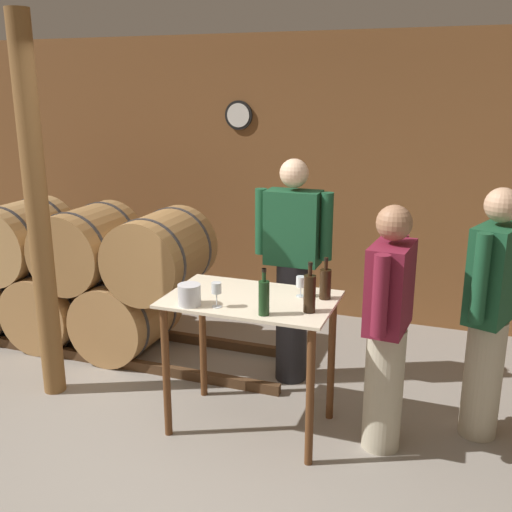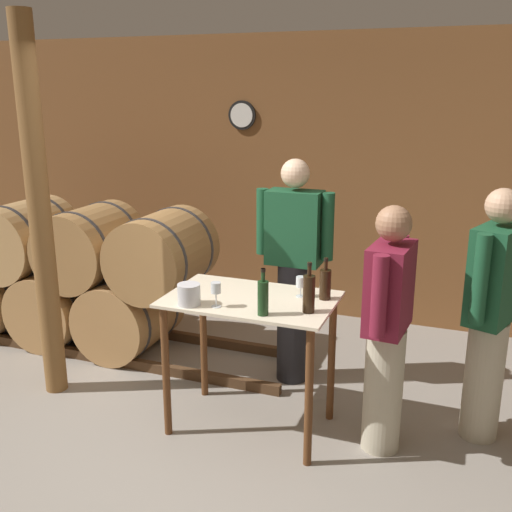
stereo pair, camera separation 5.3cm
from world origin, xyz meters
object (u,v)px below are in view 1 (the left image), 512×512
object	(u,v)px
person_visitor_with_scarf	(490,311)
wine_bottle_left	(310,292)
wine_glass_near_left	(216,289)
ice_bucket	(189,295)
person_host	(388,326)
wine_bottle_far_left	(264,297)
wine_bottle_center	(325,283)
wine_glass_near_center	(301,282)
wooden_post	(38,215)
person_visitor_bearded	(292,267)

from	to	relation	value
person_visitor_with_scarf	wine_bottle_left	bearing A→B (deg)	-152.62
wine_glass_near_left	ice_bucket	world-z (taller)	wine_glass_near_left
person_host	person_visitor_with_scarf	distance (m)	0.69
wine_bottle_far_left	wine_bottle_left	bearing A→B (deg)	30.27
person_host	wine_bottle_far_left	bearing A→B (deg)	-155.67
wine_bottle_center	wine_glass_near_center	bearing A→B (deg)	-176.15
wooden_post	ice_bucket	bearing A→B (deg)	-9.54
wine_glass_near_left	person_visitor_bearded	distance (m)	1.01
person_visitor_with_scarf	ice_bucket	bearing A→B (deg)	-158.98
wine_glass_near_center	ice_bucket	xyz separation A→B (m)	(-0.60, -0.39, -0.03)
wine_bottle_far_left	wine_bottle_center	distance (m)	0.48
wine_bottle_far_left	person_visitor_bearded	xyz separation A→B (m)	(-0.12, 1.01, -0.12)
wine_bottle_left	wine_glass_near_center	xyz separation A→B (m)	(-0.12, 0.25, -0.03)
wine_glass_near_left	person_host	xyz separation A→B (m)	(1.00, 0.29, -0.21)
wooden_post	ice_bucket	distance (m)	1.33
person_host	person_visitor_bearded	size ratio (longest dim) A/B	0.91
wooden_post	person_host	world-z (taller)	wooden_post
wine_bottle_left	wine_bottle_center	bearing A→B (deg)	82.29
wooden_post	person_visitor_with_scarf	world-z (taller)	wooden_post
wooden_post	person_host	distance (m)	2.48
ice_bucket	person_host	xyz separation A→B (m)	(1.17, 0.31, -0.16)
wine_glass_near_center	person_visitor_bearded	size ratio (longest dim) A/B	0.08
wine_bottle_center	wine_glass_near_center	distance (m)	0.16
wine_glass_near_left	wine_glass_near_center	bearing A→B (deg)	40.06
wine_bottle_left	person_visitor_bearded	distance (m)	0.95
wine_bottle_center	person_host	xyz separation A→B (m)	(0.41, -0.09, -0.20)
wine_glass_near_center	person_visitor_bearded	bearing A→B (deg)	110.94
wine_bottle_left	wine_glass_near_left	bearing A→B (deg)	-168.17
person_visitor_with_scarf	wine_bottle_center	bearing A→B (deg)	-164.45
person_host	person_visitor_bearded	xyz separation A→B (m)	(-0.81, 0.70, 0.09)
person_host	wine_glass_near_center	bearing A→B (deg)	172.46
wine_glass_near_left	person_visitor_bearded	size ratio (longest dim) A/B	0.09
wooden_post	wine_bottle_left	world-z (taller)	wooden_post
wine_glass_near_left	person_visitor_with_scarf	world-z (taller)	person_visitor_with_scarf
wine_bottle_far_left	person_host	distance (m)	0.78
wine_bottle_left	person_visitor_bearded	xyz separation A→B (m)	(-0.36, 0.87, -0.13)
wine_glass_near_left	ice_bucket	size ratio (longest dim) A/B	1.11
wine_glass_near_center	person_visitor_with_scarf	distance (m)	1.19
wine_bottle_center	ice_bucket	xyz separation A→B (m)	(-0.76, -0.40, -0.04)
person_visitor_bearded	wine_glass_near_left	bearing A→B (deg)	-100.96
ice_bucket	wooden_post	bearing A→B (deg)	170.46
wooden_post	person_visitor_bearded	bearing A→B (deg)	26.17
person_host	wine_bottle_center	bearing A→B (deg)	168.22
wine_bottle_center	ice_bucket	distance (m)	0.85
wooden_post	wine_glass_near_center	distance (m)	1.90
wine_bottle_left	wine_glass_near_left	xyz separation A→B (m)	(-0.55, -0.12, -0.01)
wine_glass_near_center	ice_bucket	size ratio (longest dim) A/B	0.94
wine_glass_near_center	ice_bucket	world-z (taller)	same
ice_bucket	person_host	distance (m)	1.22
wine_glass_near_left	wooden_post	bearing A→B (deg)	172.56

